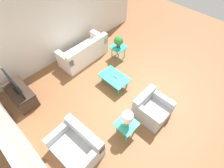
% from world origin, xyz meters
% --- Properties ---
extents(ground_plane, '(14.00, 14.00, 0.00)m').
position_xyz_m(ground_plane, '(0.00, 0.00, 0.00)').
color(ground_plane, '#8E5B38').
extents(wall_back, '(7.20, 0.12, 2.70)m').
position_xyz_m(wall_back, '(0.00, 3.06, 1.35)').
color(wall_back, silver).
rests_on(wall_back, ground_plane).
extents(wall_right, '(0.12, 7.20, 2.70)m').
position_xyz_m(wall_right, '(3.06, 0.00, 1.35)').
color(wall_right, silver).
rests_on(wall_right, ground_plane).
extents(sofa, '(0.90, 1.97, 0.87)m').
position_xyz_m(sofa, '(2.25, -0.27, 0.33)').
color(sofa, white).
rests_on(sofa, ground_plane).
extents(armchair, '(0.93, 0.90, 0.76)m').
position_xyz_m(armchair, '(-1.10, -0.06, 0.30)').
color(armchair, '#A8ADB2').
rests_on(armchair, ground_plane).
extents(loveseat, '(1.29, 0.99, 0.76)m').
position_xyz_m(loveseat, '(-0.41, 2.19, 0.29)').
color(loveseat, '#A8ADB2').
rests_on(loveseat, ground_plane).
extents(coffee_table, '(0.99, 0.63, 0.40)m').
position_xyz_m(coffee_table, '(0.51, -0.14, 0.35)').
color(coffee_table, '#2DB79E').
rests_on(coffee_table, ground_plane).
extents(side_table_plant, '(0.53, 0.53, 0.52)m').
position_xyz_m(side_table_plant, '(1.40, -1.28, 0.44)').
color(side_table_plant, '#2DB79E').
rests_on(side_table_plant, ground_plane).
extents(side_table_lamp, '(0.53, 0.53, 0.52)m').
position_xyz_m(side_table_lamp, '(-0.97, 0.92, 0.44)').
color(side_table_lamp, '#2DB79E').
rests_on(side_table_lamp, ground_plane).
extents(tv_stand_chest, '(1.11, 0.59, 0.54)m').
position_xyz_m(tv_stand_chest, '(2.13, 2.41, 0.29)').
color(tv_stand_chest, '#38281E').
rests_on(tv_stand_chest, ground_plane).
extents(television, '(0.99, 0.16, 0.61)m').
position_xyz_m(television, '(2.13, 2.42, 0.84)').
color(television, black).
rests_on(television, tv_stand_chest).
extents(potted_plant, '(0.35, 0.35, 0.47)m').
position_xyz_m(potted_plant, '(1.40, -1.28, 0.79)').
color(potted_plant, '#333338').
rests_on(potted_plant, side_table_plant).
extents(table_lamp, '(0.28, 0.28, 0.47)m').
position_xyz_m(table_lamp, '(-0.97, 0.92, 0.82)').
color(table_lamp, '#997F4C').
rests_on(table_lamp, side_table_lamp).
extents(remote_control, '(0.16, 0.06, 0.02)m').
position_xyz_m(remote_control, '(0.48, -0.15, 0.41)').
color(remote_control, '#4C4C51').
rests_on(remote_control, coffee_table).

